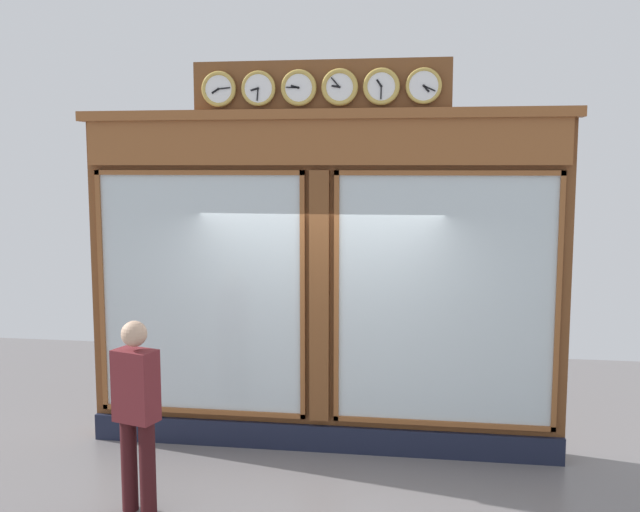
# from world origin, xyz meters

# --- Properties ---
(shop_facade) EXTENTS (5.07, 0.42, 4.03)m
(shop_facade) POSITION_xyz_m (0.00, -0.13, 1.80)
(shop_facade) COLOR brown
(shop_facade) RESTS_ON ground_plane
(pedestrian) EXTENTS (0.41, 0.32, 1.69)m
(pedestrian) POSITION_xyz_m (1.35, 1.60, 0.93)
(pedestrian) COLOR #3A1316
(pedestrian) RESTS_ON ground_plane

